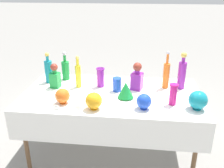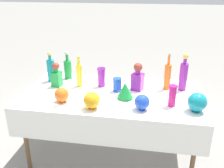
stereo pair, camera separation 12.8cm
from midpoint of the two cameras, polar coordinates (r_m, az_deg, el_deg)
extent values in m
plane|color=gray|center=(2.97, 1.27, -15.50)|extent=(40.00, 40.00, 0.00)
cube|color=white|center=(2.58, 1.42, -2.37)|extent=(1.82, 0.98, 0.03)
cube|color=white|center=(2.22, -0.47, -10.85)|extent=(1.82, 0.01, 0.30)
cylinder|color=brown|center=(2.68, -17.80, -11.90)|extent=(0.04, 0.04, 0.73)
cylinder|color=brown|center=(2.47, 19.60, -15.38)|extent=(0.04, 0.04, 0.73)
cylinder|color=brown|center=(3.28, -11.86, -4.52)|extent=(0.04, 0.04, 0.73)
cylinder|color=brown|center=(3.12, 17.46, -6.68)|extent=(0.04, 0.04, 0.73)
cylinder|color=purple|center=(2.72, 17.26, 1.54)|extent=(0.08, 0.08, 0.29)
cylinder|color=purple|center=(2.66, 17.69, 5.08)|extent=(0.04, 0.04, 0.06)
sphere|color=gold|center=(2.65, 17.82, 6.08)|extent=(0.06, 0.06, 0.06)
cylinder|color=yellow|center=(2.71, -6.14, 1.85)|extent=(0.06, 0.06, 0.24)
cylinder|color=yellow|center=(2.66, -6.28, 5.10)|extent=(0.03, 0.03, 0.08)
sphere|color=gold|center=(2.64, -6.33, 6.15)|extent=(0.04, 0.04, 0.04)
cylinder|color=teal|center=(2.91, -12.55, 2.99)|extent=(0.08, 0.08, 0.25)
cylinder|color=teal|center=(2.87, -12.81, 5.92)|extent=(0.03, 0.03, 0.06)
sphere|color=gold|center=(2.85, -12.88, 6.78)|extent=(0.05, 0.05, 0.05)
cylinder|color=orange|center=(2.70, 13.85, 1.55)|extent=(0.07, 0.07, 0.27)
cylinder|color=orange|center=(2.64, 14.23, 5.38)|extent=(0.03, 0.03, 0.11)
sphere|color=#B2B2B7|center=(2.62, 14.36, 6.70)|extent=(0.03, 0.03, 0.03)
cylinder|color=#198C38|center=(2.96, -8.83, 3.22)|extent=(0.09, 0.09, 0.21)
cylinder|color=#198C38|center=(2.91, -9.01, 5.96)|extent=(0.03, 0.03, 0.08)
sphere|color=#B2B2B7|center=(2.90, -9.07, 7.00)|extent=(0.05, 0.05, 0.05)
cube|color=purple|center=(2.64, 7.22, 0.49)|extent=(0.14, 0.14, 0.18)
cylinder|color=purple|center=(2.60, 7.34, 2.78)|extent=(0.05, 0.05, 0.04)
sphere|color=maroon|center=(2.58, 7.39, 3.80)|extent=(0.09, 0.09, 0.09)
cube|color=#198C38|center=(2.77, -11.24, 1.11)|extent=(0.11, 0.11, 0.16)
cylinder|color=#198C38|center=(2.73, -11.40, 3.12)|extent=(0.04, 0.04, 0.04)
sphere|color=maroon|center=(2.72, -11.47, 4.01)|extent=(0.08, 0.08, 0.08)
cylinder|color=#C61972|center=(2.35, 15.14, -2.65)|extent=(0.07, 0.07, 0.20)
cylinder|color=#C61972|center=(2.32, 15.38, -0.50)|extent=(0.08, 0.08, 0.01)
cylinder|color=purple|center=(2.70, -1.09, 1.54)|extent=(0.08, 0.08, 0.21)
cylinder|color=purple|center=(2.67, -1.10, 3.53)|extent=(0.09, 0.09, 0.01)
cylinder|color=blue|center=(2.59, 2.62, -0.16)|extent=(0.09, 0.09, 0.15)
cylinder|color=blue|center=(2.57, 2.65, 1.22)|extent=(0.09, 0.09, 0.01)
cylinder|color=#198C38|center=(2.46, 4.45, -3.18)|extent=(0.08, 0.08, 0.01)
cone|color=#198C38|center=(2.43, 4.51, -1.40)|extent=(0.16, 0.16, 0.16)
cylinder|color=orange|center=(2.27, -2.99, -5.55)|extent=(0.07, 0.07, 0.01)
sphere|color=orange|center=(2.24, -3.03, -3.74)|extent=(0.15, 0.15, 0.15)
cylinder|color=blue|center=(2.27, 8.39, -5.75)|extent=(0.06, 0.06, 0.01)
sphere|color=blue|center=(2.24, 8.50, -4.11)|extent=(0.14, 0.14, 0.14)
cylinder|color=orange|center=(2.42, -9.82, -4.01)|extent=(0.06, 0.06, 0.01)
sphere|color=orange|center=(2.39, -9.94, -2.42)|extent=(0.14, 0.14, 0.14)
cylinder|color=teal|center=(2.36, 20.11, -5.84)|extent=(0.08, 0.08, 0.01)
sphere|color=teal|center=(2.33, 20.40, -3.92)|extent=(0.17, 0.17, 0.17)
cube|color=white|center=(2.31, -11.42, -5.01)|extent=(0.06, 0.03, 0.04)
cube|color=white|center=(2.27, -6.65, -5.21)|extent=(0.06, 0.02, 0.04)
cube|color=tan|center=(4.04, -3.39, -1.84)|extent=(0.53, 0.43, 0.33)
cube|color=tan|center=(4.06, -3.11, 1.43)|extent=(0.43, 0.13, 0.09)
camera|label=1|loc=(0.06, -88.56, 0.60)|focal=40.00mm
camera|label=2|loc=(0.06, 91.44, -0.60)|focal=40.00mm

